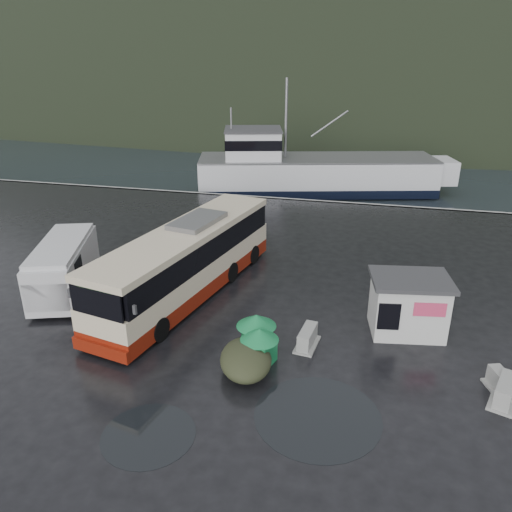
% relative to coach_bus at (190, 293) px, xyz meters
% --- Properties ---
extents(ground, '(160.00, 160.00, 0.00)m').
position_rel_coach_bus_xyz_m(ground, '(2.35, -2.43, 0.00)').
color(ground, black).
rests_on(ground, ground).
extents(harbor_water, '(300.00, 180.00, 0.02)m').
position_rel_coach_bus_xyz_m(harbor_water, '(2.35, 107.57, 0.00)').
color(harbor_water, black).
rests_on(harbor_water, ground).
extents(quay_edge, '(160.00, 0.60, 1.50)m').
position_rel_coach_bus_xyz_m(quay_edge, '(2.35, 17.57, 0.00)').
color(quay_edge, '#999993').
rests_on(quay_edge, ground).
extents(headland, '(780.00, 540.00, 570.00)m').
position_rel_coach_bus_xyz_m(headland, '(12.35, 247.57, 0.00)').
color(headland, black).
rests_on(headland, ground).
extents(coach_bus, '(5.72, 13.13, 3.61)m').
position_rel_coach_bus_xyz_m(coach_bus, '(0.00, 0.00, 0.00)').
color(coach_bus, beige).
rests_on(coach_bus, ground).
extents(white_van, '(4.04, 6.61, 2.61)m').
position_rel_coach_bus_xyz_m(white_van, '(-6.00, -1.17, 0.00)').
color(white_van, silver).
rests_on(white_van, ground).
extents(waste_bin_left, '(1.32, 1.32, 1.49)m').
position_rel_coach_bus_xyz_m(waste_bin_left, '(4.69, -4.92, 0.00)').
color(waste_bin_left, '#167E42').
rests_on(waste_bin_left, ground).
extents(waste_bin_right, '(1.47, 1.47, 1.59)m').
position_rel_coach_bus_xyz_m(waste_bin_right, '(4.37, -4.09, 0.00)').
color(waste_bin_right, '#167E42').
rests_on(waste_bin_right, ground).
extents(dome_tent, '(2.60, 3.12, 1.06)m').
position_rel_coach_bus_xyz_m(dome_tent, '(4.33, -5.61, 0.00)').
color(dome_tent, '#323721').
rests_on(dome_tent, ground).
extents(ticket_kiosk, '(3.55, 2.90, 2.51)m').
position_rel_coach_bus_xyz_m(ticket_kiosk, '(10.23, -1.22, 0.00)').
color(ticket_kiosk, silver).
rests_on(ticket_kiosk, ground).
extents(jersey_barrier_a, '(0.97, 1.64, 0.78)m').
position_rel_coach_bus_xyz_m(jersey_barrier_a, '(6.31, -3.35, 0.00)').
color(jersey_barrier_a, '#999993').
rests_on(jersey_barrier_a, ground).
extents(jersey_barrier_b, '(1.34, 1.82, 0.82)m').
position_rel_coach_bus_xyz_m(jersey_barrier_b, '(13.35, -5.22, 0.00)').
color(jersey_barrier_b, '#999993').
rests_on(jersey_barrier_b, ground).
extents(jersey_barrier_c, '(1.16, 1.61, 0.73)m').
position_rel_coach_bus_xyz_m(jersey_barrier_c, '(13.37, -4.71, 0.00)').
color(jersey_barrier_c, '#999993').
rests_on(jersey_barrier_c, ground).
extents(fishing_trawler, '(26.12, 11.81, 10.21)m').
position_rel_coach_bus_xyz_m(fishing_trawler, '(3.17, 25.28, 0.00)').
color(fishing_trawler, silver).
rests_on(fishing_trawler, ground).
extents(puddles, '(8.66, 5.68, 0.01)m').
position_rel_coach_bus_xyz_m(puddles, '(5.56, -8.14, 0.01)').
color(puddles, black).
rests_on(puddles, ground).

